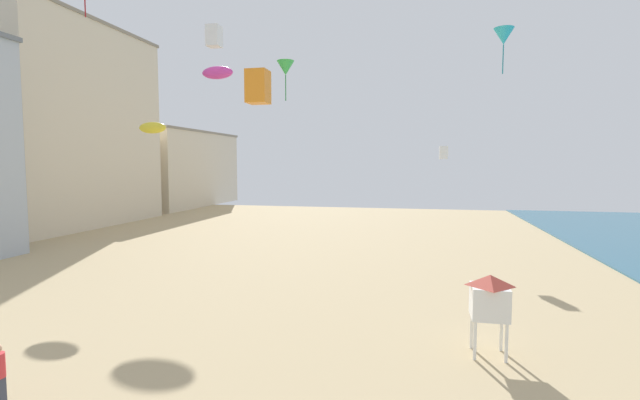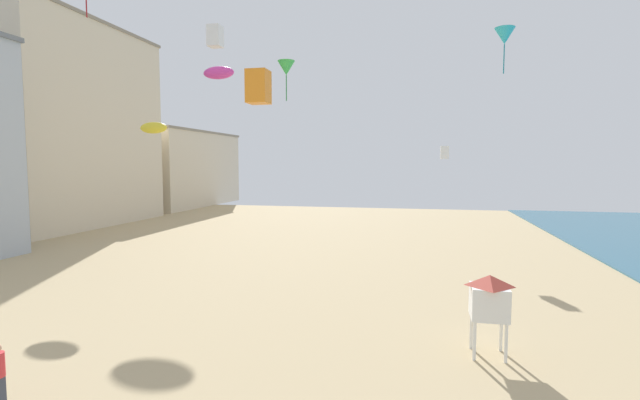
% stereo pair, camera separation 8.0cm
% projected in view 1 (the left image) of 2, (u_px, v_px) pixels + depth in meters
% --- Properties ---
extents(boardwalk_hotel_mid, '(10.95, 18.54, 19.06)m').
position_uv_depth(boardwalk_hotel_mid, '(56.00, 126.00, 43.63)').
color(boardwalk_hotel_mid, beige).
rests_on(boardwalk_hotel_mid, ground).
extents(boardwalk_hotel_far, '(10.39, 21.18, 10.46)m').
position_uv_depth(boardwalk_hotel_far, '(175.00, 169.00, 64.92)').
color(boardwalk_hotel_far, beige).
rests_on(boardwalk_hotel_far, ground).
extents(lifeguard_stand, '(1.10, 1.10, 2.55)m').
position_uv_depth(lifeguard_stand, '(490.00, 297.00, 14.09)').
color(lifeguard_stand, white).
rests_on(lifeguard_stand, ground).
extents(kite_cyan_delta, '(1.08, 1.08, 2.46)m').
position_uv_depth(kite_cyan_delta, '(504.00, 36.00, 24.91)').
color(kite_cyan_delta, '#2DB7CC').
extents(kite_orange_box, '(0.98, 0.98, 1.54)m').
position_uv_depth(kite_orange_box, '(258.00, 87.00, 21.19)').
color(kite_orange_box, orange).
extents(kite_green_delta, '(1.00, 1.00, 2.27)m').
position_uv_depth(kite_green_delta, '(286.00, 68.00, 26.24)').
color(kite_green_delta, green).
extents(kite_white_box, '(0.99, 0.99, 1.55)m').
position_uv_depth(kite_white_box, '(214.00, 36.00, 33.69)').
color(kite_white_box, white).
extents(kite_magenta_parafoil, '(2.59, 0.72, 1.01)m').
position_uv_depth(kite_magenta_parafoil, '(217.00, 73.00, 36.04)').
color(kite_magenta_parafoil, '#DB3D9E').
extents(kite_yellow_parafoil, '(1.88, 0.52, 0.73)m').
position_uv_depth(kite_yellow_parafoil, '(153.00, 128.00, 29.07)').
color(kite_yellow_parafoil, yellow).
extents(kite_white_box_2, '(0.57, 0.57, 0.89)m').
position_uv_depth(kite_white_box_2, '(444.00, 153.00, 31.36)').
color(kite_white_box_2, white).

